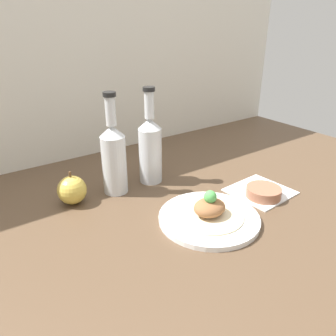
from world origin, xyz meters
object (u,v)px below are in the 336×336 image
object	(u,v)px
plated_food	(209,209)
plate	(209,217)
dipping_bowl	(263,193)
cider_bottle_left	(114,156)
apple	(72,190)
cider_bottle_right	(150,147)

from	to	relation	value
plated_food	plate	bearing A→B (deg)	75.96
dipping_bowl	cider_bottle_left	bearing A→B (deg)	139.43
apple	cider_bottle_left	bearing A→B (deg)	-3.64
apple	dipping_bowl	size ratio (longest dim) A/B	0.96
cider_bottle_left	apple	size ratio (longest dim) A/B	3.10
cider_bottle_right	apple	distance (cm)	26.35
cider_bottle_right	plate	bearing A→B (deg)	-90.26
plated_food	apple	distance (cm)	38.18
plate	apple	xyz separation A→B (cm)	(-25.18, 28.69, 3.17)
plate	dipping_bowl	distance (cm)	20.62
dipping_bowl	cider_bottle_right	bearing A→B (deg)	126.08
plate	cider_bottle_left	distance (cm)	32.19
plate	plated_food	bearing A→B (deg)	-104.04
apple	plated_food	bearing A→B (deg)	-48.73
plated_food	dipping_bowl	xyz separation A→B (cm)	(20.61, -0.24, -1.78)
plated_food	cider_bottle_left	distance (cm)	31.45
plated_food	dipping_bowl	bearing A→B (deg)	-0.68
cider_bottle_left	apple	distance (cm)	14.89
cider_bottle_left	dipping_bowl	world-z (taller)	cider_bottle_left
plated_food	cider_bottle_right	size ratio (longest dim) A/B	0.59
plate	dipping_bowl	size ratio (longest dim) A/B	2.59
cider_bottle_right	apple	bearing A→B (deg)	178.14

